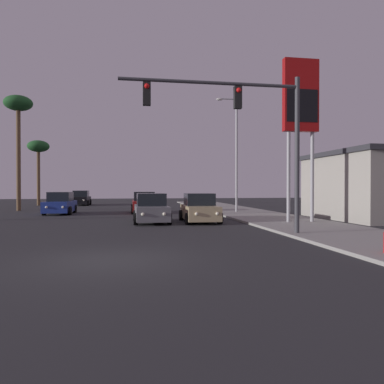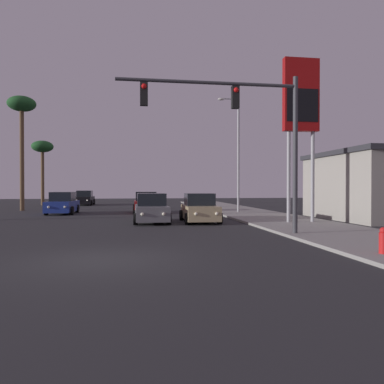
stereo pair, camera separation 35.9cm
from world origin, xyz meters
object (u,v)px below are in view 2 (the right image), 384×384
(street_lamp, at_px, (237,148))
(palm_tree_far, at_px, (42,149))
(fire_hydrant, at_px, (383,241))
(traffic_light_mast, at_px, (246,121))
(car_black, at_px, (85,199))
(car_grey, at_px, (151,209))
(car_tan, at_px, (200,209))
(car_red, at_px, (146,203))
(palm_tree_mid, at_px, (22,111))
(car_blue, at_px, (63,204))
(gas_station_sign, at_px, (301,104))

(street_lamp, bearing_deg, palm_tree_far, 138.90)
(fire_hydrant, bearing_deg, traffic_light_mast, 117.36)
(car_black, bearing_deg, car_grey, 106.93)
(palm_tree_far, bearing_deg, car_tan, -58.38)
(car_red, distance_m, street_lamp, 8.44)
(fire_hydrant, relative_size, palm_tree_mid, 0.08)
(car_blue, relative_size, street_lamp, 0.48)
(car_grey, bearing_deg, car_tan, 175.69)
(car_black, height_order, palm_tree_mid, palm_tree_mid)
(car_grey, height_order, palm_tree_far, palm_tree_far)
(car_red, bearing_deg, fire_hydrant, 107.14)
(car_red, xyz_separation_m, gas_station_sign, (8.22, -10.61, 5.86))
(fire_hydrant, xyz_separation_m, palm_tree_mid, (-16.88, 24.82, 8.22))
(car_grey, bearing_deg, car_black, -74.21)
(traffic_light_mast, height_order, palm_tree_mid, palm_tree_mid)
(gas_station_sign, bearing_deg, car_tan, 159.11)
(car_red, relative_size, gas_station_sign, 0.48)
(street_lamp, xyz_separation_m, fire_hydrant, (-0.83, -18.81, -4.63))
(car_black, height_order, car_tan, same)
(car_grey, relative_size, fire_hydrant, 5.69)
(gas_station_sign, bearing_deg, car_black, 120.80)
(car_blue, distance_m, gas_station_sign, 18.83)
(car_red, distance_m, traffic_light_mast, 16.28)
(traffic_light_mast, xyz_separation_m, gas_station_sign, (4.57, 4.75, 1.88))
(car_grey, xyz_separation_m, car_red, (-0.09, 8.40, 0.00))
(traffic_light_mast, distance_m, palm_tree_far, 33.40)
(palm_tree_far, height_order, palm_tree_mid, palm_tree_mid)
(car_red, distance_m, fire_hydrant, 21.29)
(traffic_light_mast, relative_size, palm_tree_far, 1.01)
(gas_station_sign, xyz_separation_m, palm_tree_far, (-19.51, 25.07, -0.26))
(fire_hydrant, distance_m, palm_tree_mid, 31.12)
(car_grey, distance_m, palm_tree_far, 26.15)
(street_lamp, distance_m, gas_station_sign, 9.25)
(car_black, xyz_separation_m, car_grey, (6.73, -22.71, 0.00))
(car_black, relative_size, car_red, 1.00)
(car_tan, xyz_separation_m, palm_tree_mid, (-13.55, 13.04, 7.94))
(gas_station_sign, relative_size, palm_tree_far, 1.22)
(car_red, bearing_deg, traffic_light_mast, 103.48)
(car_tan, relative_size, gas_station_sign, 0.48)
(street_lamp, distance_m, palm_tree_far, 24.39)
(car_tan, bearing_deg, street_lamp, -119.09)
(traffic_light_mast, bearing_deg, car_black, 109.11)
(gas_station_sign, relative_size, fire_hydrant, 11.84)
(car_tan, relative_size, car_grey, 1.00)
(car_grey, bearing_deg, palm_tree_mid, -50.85)
(car_tan, relative_size, palm_tree_far, 0.59)
(car_blue, height_order, car_tan, same)
(fire_hydrant, height_order, palm_tree_mid, palm_tree_mid)
(street_lamp, bearing_deg, fire_hydrant, -92.54)
(car_black, height_order, car_grey, same)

